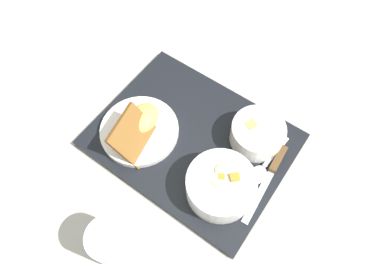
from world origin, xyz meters
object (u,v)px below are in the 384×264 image
object	(u,v)px
bowl_soup	(258,133)
knife	(273,168)
plate_main	(140,128)
glass_water	(114,244)
spoon	(263,168)
bowl_salad	(221,185)

from	to	relation	value
bowl_soup	knife	size ratio (longest dim) A/B	0.61
bowl_soup	knife	bearing A→B (deg)	154.65
plate_main	knife	xyz separation A→B (m)	(-0.28, -0.12, -0.01)
bowl_soup	glass_water	xyz separation A→B (m)	(0.06, 0.37, 0.01)
bowl_soup	spoon	xyz separation A→B (m)	(-0.05, 0.05, -0.03)
bowl_salad	bowl_soup	xyz separation A→B (m)	(0.02, -0.15, -0.00)
knife	spoon	distance (m)	0.02
knife	glass_water	world-z (taller)	glass_water
knife	glass_water	bearing A→B (deg)	-31.62
bowl_salad	bowl_soup	size ratio (longest dim) A/B	1.19
bowl_soup	plate_main	bearing A→B (deg)	37.25
bowl_soup	spoon	world-z (taller)	bowl_soup
bowl_salad	knife	bearing A→B (deg)	-116.43
plate_main	knife	world-z (taller)	plate_main
knife	bowl_salad	bearing A→B (deg)	-36.56
bowl_salad	bowl_soup	world-z (taller)	bowl_salad
bowl_soup	glass_water	distance (m)	0.37
bowl_salad	plate_main	xyz separation A→B (m)	(0.22, 0.01, -0.01)
bowl_salad	plate_main	distance (m)	0.22
bowl_soup	knife	distance (m)	0.08
bowl_salad	spoon	world-z (taller)	bowl_salad
knife	spoon	xyz separation A→B (m)	(0.02, 0.02, -0.00)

